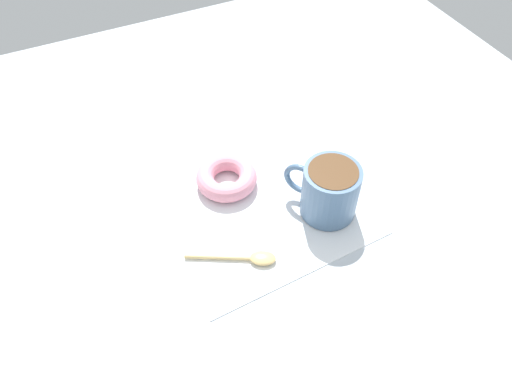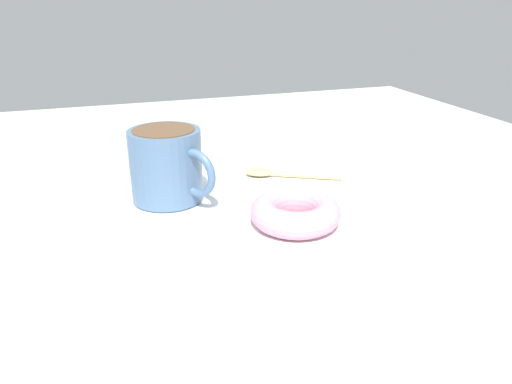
{
  "view_description": "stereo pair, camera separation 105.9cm",
  "coord_description": "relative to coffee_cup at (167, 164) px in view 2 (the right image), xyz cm",
  "views": [
    {
      "loc": [
        -41.83,
        23.58,
        58.27
      ],
      "look_at": [
        2.28,
        2.57,
        2.3
      ],
      "focal_mm": 35.0,
      "sensor_mm": 36.0,
      "label": 1
    },
    {
      "loc": [
        50.85,
        -13.81,
        23.29
      ],
      "look_at": [
        2.28,
        2.57,
        2.3
      ],
      "focal_mm": 35.0,
      "sensor_mm": 36.0,
      "label": 2
    }
  ],
  "objects": [
    {
      "name": "ground_plane",
      "position": [
        3.7,
        6.17,
        -5.63
      ],
      "size": [
        120.0,
        120.0,
        2.0
      ],
      "primitive_type": "cube",
      "color": "#B2BCC6"
    },
    {
      "name": "napkin",
      "position": [
        5.98,
        8.75,
        -4.48
      ],
      "size": [
        30.79,
        30.79,
        0.3
      ],
      "primitive_type": "cube",
      "rotation": [
        0.0,
        0.0,
        0.05
      ],
      "color": "white",
      "rests_on": "ground_plane"
    },
    {
      "name": "coffee_cup",
      "position": [
        0.0,
        0.0,
        0.0
      ],
      "size": [
        10.4,
        8.74,
        8.38
      ],
      "color": "slate",
      "rests_on": "napkin"
    },
    {
      "name": "donut",
      "position": [
        11.11,
        11.35,
        -2.93
      ],
      "size": [
        9.46,
        9.46,
        2.8
      ],
      "primitive_type": "torus",
      "color": "pink",
      "rests_on": "napkin"
    },
    {
      "name": "spoon",
      "position": [
        -3.33,
        13.99,
        -3.93
      ],
      "size": [
        7.19,
        11.88,
        0.9
      ],
      "color": "#D8B772",
      "rests_on": "napkin"
    }
  ]
}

